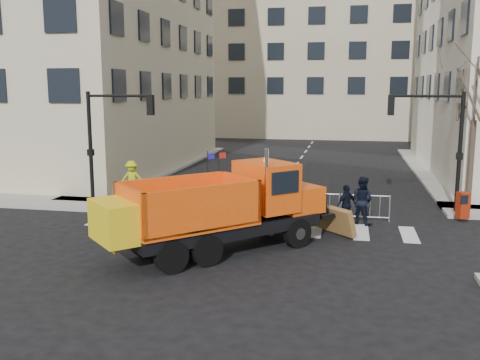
% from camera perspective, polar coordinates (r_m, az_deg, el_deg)
% --- Properties ---
extents(ground, '(120.00, 120.00, 0.00)m').
position_cam_1_polar(ground, '(16.62, -2.08, -9.72)').
color(ground, black).
rests_on(ground, ground).
extents(sidewalk_back, '(64.00, 5.00, 0.15)m').
position_cam_1_polar(sidewalk_back, '(24.63, 2.59, -3.06)').
color(sidewalk_back, gray).
rests_on(sidewalk_back, ground).
extents(building_far, '(30.00, 18.00, 24.00)m').
position_cam_1_polar(building_far, '(67.63, 8.66, 15.16)').
color(building_far, tan).
rests_on(building_far, ground).
extents(traffic_light_left, '(0.18, 0.18, 5.40)m').
position_cam_1_polar(traffic_light_left, '(25.72, -15.65, 3.07)').
color(traffic_light_left, black).
rests_on(traffic_light_left, ground).
extents(traffic_light_right, '(0.18, 0.18, 5.40)m').
position_cam_1_polar(traffic_light_right, '(25.34, 22.38, 2.60)').
color(traffic_light_right, black).
rests_on(traffic_light_right, ground).
extents(crowd_barriers, '(12.60, 0.60, 1.10)m').
position_cam_1_polar(crowd_barriers, '(23.78, 0.47, -2.34)').
color(crowd_barriers, '#9EA0A5').
rests_on(crowd_barriers, ground).
extents(street_tree, '(3.00, 3.00, 7.50)m').
position_cam_1_polar(street_tree, '(26.36, 23.63, 5.06)').
color(street_tree, '#382B21').
rests_on(street_tree, ground).
extents(plow_truck, '(8.26, 8.27, 3.58)m').
position_cam_1_polar(plow_truck, '(18.01, -2.40, -2.91)').
color(plow_truck, black).
rests_on(plow_truck, ground).
extents(cop_a, '(0.65, 0.44, 1.75)m').
position_cam_1_polar(cop_a, '(20.97, 5.13, -3.13)').
color(cop_a, black).
rests_on(cop_a, ground).
extents(cop_b, '(1.22, 1.14, 2.00)m').
position_cam_1_polar(cop_b, '(22.51, 12.87, -2.13)').
color(cop_b, black).
rests_on(cop_b, ground).
extents(cop_c, '(0.99, 0.98, 1.68)m').
position_cam_1_polar(cop_c, '(22.24, 11.28, -2.62)').
color(cop_c, black).
rests_on(cop_c, ground).
extents(worker, '(1.31, 0.92, 1.85)m').
position_cam_1_polar(worker, '(27.11, -11.46, 0.10)').
color(worker, '#B7BE16').
rests_on(worker, sidewalk_back).
extents(newspaper_box, '(0.57, 0.54, 1.10)m').
position_cam_1_polar(newspaper_box, '(24.30, 22.68, -2.49)').
color(newspaper_box, maroon).
rests_on(newspaper_box, sidewalk_back).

